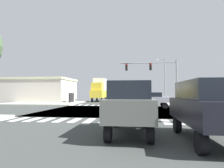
# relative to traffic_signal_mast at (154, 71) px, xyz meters

# --- Properties ---
(ground) EXTENTS (90.00, 90.00, 0.05)m
(ground) POSITION_rel_traffic_signal_mast_xyz_m (-5.04, -7.11, -4.88)
(ground) COLOR #383C3A
(sidewalk_corner_ne) EXTENTS (12.00, 12.00, 0.14)m
(sidewalk_corner_ne) POSITION_rel_traffic_signal_mast_xyz_m (7.96, 4.89, -4.78)
(sidewalk_corner_ne) COLOR #B2ADA3
(sidewalk_corner_ne) RESTS_ON ground
(sidewalk_corner_nw) EXTENTS (12.00, 12.00, 0.14)m
(sidewalk_corner_nw) POSITION_rel_traffic_signal_mast_xyz_m (-18.04, 4.89, -4.78)
(sidewalk_corner_nw) COLOR #B0AFA1
(sidewalk_corner_nw) RESTS_ON ground
(crosswalk_near) EXTENTS (13.50, 2.00, 0.01)m
(crosswalk_near) POSITION_rel_traffic_signal_mast_xyz_m (-5.29, -14.41, -4.85)
(crosswalk_near) COLOR white
(crosswalk_near) RESTS_ON ground
(crosswalk_far) EXTENTS (13.50, 2.00, 0.01)m
(crosswalk_far) POSITION_rel_traffic_signal_mast_xyz_m (-5.29, 0.19, -4.85)
(crosswalk_far) COLOR white
(crosswalk_far) RESTS_ON ground
(traffic_signal_mast) EXTENTS (8.04, 0.55, 6.50)m
(traffic_signal_mast) POSITION_rel_traffic_signal_mast_xyz_m (0.00, 0.00, 0.00)
(traffic_signal_mast) COLOR gray
(traffic_signal_mast) RESTS_ON ground
(street_lamp) EXTENTS (1.78, 0.32, 8.16)m
(street_lamp) POSITION_rel_traffic_signal_mast_xyz_m (2.70, 8.71, 0.02)
(street_lamp) COLOR gray
(street_lamp) RESTS_ON ground
(bank_building) EXTENTS (15.50, 9.13, 4.63)m
(bank_building) POSITION_rel_traffic_signal_mast_xyz_m (-22.16, 8.55, -2.53)
(bank_building) COLOR beige
(bank_building) RESTS_ON ground
(box_truck_nearside_1) EXTENTS (2.40, 7.20, 4.85)m
(box_truck_nearside_1) POSITION_rel_traffic_signal_mast_xyz_m (-10.04, 11.93, -2.29)
(box_truck_nearside_1) COLOR black
(box_truck_nearside_1) RESTS_ON ground
(sedan_farside_1) EXTENTS (4.30, 1.80, 1.88)m
(sedan_farside_1) POSITION_rel_traffic_signal_mast_xyz_m (-0.66, -3.61, -3.73)
(sedan_farside_1) COLOR black
(sedan_farside_1) RESTS_ON ground
(sedan_queued_2) EXTENTS (1.80, 4.30, 1.88)m
(sedan_queued_2) POSITION_rel_traffic_signal_mast_xyz_m (-7.04, 19.96, -3.73)
(sedan_queued_2) COLOR black
(sedan_queued_2) RESTS_ON ground
(suv_trailing_1) EXTENTS (1.96, 4.60, 2.34)m
(suv_trailing_1) POSITION_rel_traffic_signal_mast_xyz_m (-0.04, -19.07, -3.46)
(suv_trailing_1) COLOR black
(suv_trailing_1) RESTS_ON ground
(box_truck_middle_2) EXTENTS (2.40, 7.20, 4.85)m
(box_truck_middle_2) POSITION_rel_traffic_signal_mast_xyz_m (-10.04, 31.14, -2.29)
(box_truck_middle_2) COLOR black
(box_truck_middle_2) RESTS_ON ground
(suv_inner_2) EXTENTS (1.96, 4.60, 2.34)m
(suv_inner_2) POSITION_rel_traffic_signal_mast_xyz_m (-3.04, -18.03, -3.46)
(suv_inner_2) COLOR black
(suv_inner_2) RESTS_ON ground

